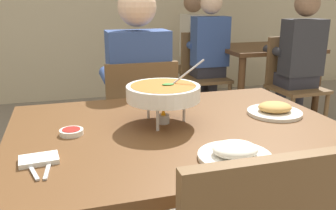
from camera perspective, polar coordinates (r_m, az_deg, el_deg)
The scene contains 17 objects.
dining_table_main at distance 1.49m, azimuth 1.64°, elevation -7.10°, with size 1.33×0.99×0.75m.
chair_diner_main at distance 2.24m, azimuth -4.53°, elevation -2.73°, with size 0.44×0.44×0.90m.
diner_main at distance 2.21m, azimuth -4.85°, elevation 3.33°, with size 0.40×0.45×1.31m.
curry_bowl at distance 1.46m, azimuth -0.75°, elevation 1.91°, with size 0.33×0.30×0.26m.
rice_plate at distance 1.19m, azimuth 10.52°, elevation -7.45°, with size 0.24×0.24×0.06m.
appetizer_plate at distance 1.67m, azimuth 16.50°, elevation -0.74°, with size 0.24×0.24×0.06m.
sauce_dish at distance 1.42m, azimuth -15.02°, elevation -4.10°, with size 0.09×0.09×0.02m.
napkin_folded at distance 1.22m, azimuth -19.72°, elevation -8.12°, with size 0.12×0.08×0.02m, color white.
fork_utensil at distance 1.18m, azimuth -20.79°, elevation -9.35°, with size 0.01×0.17×0.01m, color silver.
spoon_utensil at distance 1.18m, azimuth -18.35°, elevation -9.18°, with size 0.01×0.17×0.01m, color silver.
dining_table_far at distance 4.05m, azimuth 14.97°, elevation 7.05°, with size 1.00×0.80×0.75m.
chair_bg_left at distance 3.62m, azimuth 18.92°, elevation 3.90°, with size 0.46×0.46×0.90m.
chair_bg_middle at distance 4.37m, azimuth 5.10°, elevation 6.78°, with size 0.46×0.46×0.90m.
chair_bg_right at distance 3.87m, azimuth 5.54°, elevation 5.49°, with size 0.45×0.45×0.90m.
patron_bg_left at distance 3.54m, azimuth 20.02°, elevation 7.41°, with size 0.40×0.45×1.31m.
patron_bg_middle at distance 4.28m, azimuth 4.39°, elevation 9.78°, with size 0.45×0.40×1.31m.
patron_bg_right at distance 3.81m, azimuth 6.41°, elevation 8.90°, with size 0.40×0.45×1.31m.
Camera 1 is at (-0.42, -1.30, 1.25)m, focal length 38.58 mm.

